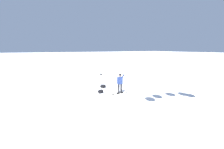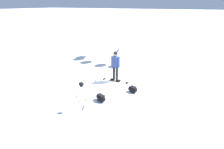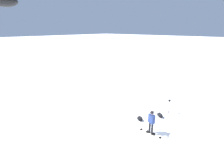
{
  "view_description": "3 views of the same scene",
  "coord_description": "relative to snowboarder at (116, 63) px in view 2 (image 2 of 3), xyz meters",
  "views": [
    {
      "loc": [
        -11.06,
        6.56,
        3.79
      ],
      "look_at": [
        -0.23,
        0.62,
        1.63
      ],
      "focal_mm": 24.0,
      "sensor_mm": 36.0,
      "label": 1
    },
    {
      "loc": [
        8.12,
        4.45,
        4.11
      ],
      "look_at": [
        0.58,
        0.51,
        0.88
      ],
      "focal_mm": 30.11,
      "sensor_mm": 36.0,
      "label": 2
    },
    {
      "loc": [
        -9.1,
        -4.03,
        6.86
      ],
      "look_at": [
        -3.45,
        1.07,
        4.61
      ],
      "focal_mm": 25.08,
      "sensor_mm": 36.0,
      "label": 3
    }
  ],
  "objects": [
    {
      "name": "gear_bag_small",
      "position": [
        0.87,
        1.39,
        -0.89
      ],
      "size": [
        0.44,
        0.56,
        0.32
      ],
      "color": "black",
      "rests_on": "ground_plane"
    },
    {
      "name": "camera_tripod",
      "position": [
        3.39,
        0.2,
        -0.17
      ],
      "size": [
        0.62,
        0.61,
        1.24
      ],
      "color": "#262628",
      "rests_on": "ground_plane"
    },
    {
      "name": "ground_plane",
      "position": [
        0.65,
        -0.09,
        -1.06
      ],
      "size": [
        300.0,
        300.0,
        0.0
      ],
      "primitive_type": "plane",
      "color": "white"
    },
    {
      "name": "gear_bag_large",
      "position": [
        2.37,
        0.46,
        -0.89
      ],
      "size": [
        0.51,
        0.65,
        0.33
      ],
      "color": "black",
      "rests_on": "ground_plane"
    },
    {
      "name": "snowboard",
      "position": [
        0.01,
        -0.0,
        -1.04
      ],
      "size": [
        0.36,
        1.77,
        0.1
      ],
      "color": "beige",
      "rests_on": "ground_plane"
    },
    {
      "name": "snowboarder",
      "position": [
        0.0,
        0.0,
        0.0
      ],
      "size": [
        0.74,
        0.46,
        1.76
      ],
      "color": "black",
      "rests_on": "ground_plane"
    }
  ]
}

